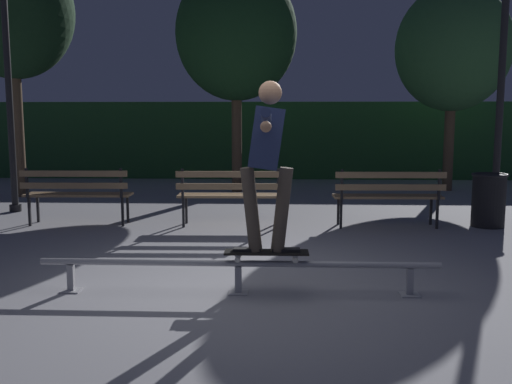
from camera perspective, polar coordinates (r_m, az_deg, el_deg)
name	(u,v)px	position (r m, az deg, el deg)	size (l,w,h in m)	color
ground_plane	(239,289)	(5.55, -1.68, -9.65)	(90.00, 90.00, 0.00)	gray
hedge_backdrop	(266,140)	(15.51, 1.03, 5.24)	(24.00, 1.20, 2.01)	#234C28
grind_rail	(238,268)	(5.36, -1.79, -7.60)	(3.74, 0.18, 0.31)	#9E9EA3
skateboard	(266,253)	(5.31, 1.06, -6.10)	(0.78, 0.21, 0.09)	black
skateboarder	(267,152)	(5.17, 1.11, 4.04)	(0.62, 1.41, 1.56)	black
park_bench_leftmost	(77,190)	(9.01, -17.48, 0.18)	(1.61, 0.45, 0.88)	black
park_bench_left_center	(231,191)	(8.50, -2.53, 0.10)	(1.61, 0.45, 0.88)	black
park_bench_right_center	(389,192)	(8.62, 13.11, 0.01)	(1.61, 0.45, 0.88)	black
tree_far_right	(453,49)	(13.39, 19.10, 13.38)	(2.46, 2.46, 4.45)	brown
tree_far_left	(12,12)	(12.77, -23.23, 16.20)	(2.41, 2.41, 5.03)	brown
tree_behind_benches	(236,34)	(12.56, -1.98, 15.51)	(2.58, 2.58, 4.81)	brown
lamp_post_right	(502,61)	(9.72, 23.42, 11.92)	(0.32, 0.32, 3.90)	black
lamp_post_left	(8,66)	(10.67, -23.59, 11.47)	(0.32, 0.32, 3.90)	black
trash_can	(489,199)	(9.19, 22.24, -0.68)	(0.52, 0.52, 0.80)	black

